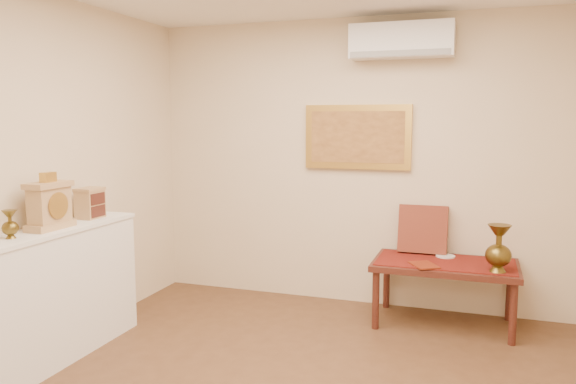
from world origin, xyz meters
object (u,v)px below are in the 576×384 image
at_px(mantel_clock, 50,205).
at_px(wooden_chest, 90,203).
at_px(brass_urn_tall, 499,243).
at_px(display_ledge, 30,304).
at_px(low_table, 445,270).

distance_m(mantel_clock, wooden_chest, 0.47).
bearing_deg(brass_urn_tall, wooden_chest, -162.20).
xyz_separation_m(display_ledge, low_table, (2.67, 1.88, -0.01)).
distance_m(wooden_chest, low_table, 3.00).
bearing_deg(wooden_chest, low_table, 23.97).
bearing_deg(mantel_clock, display_ledge, -95.34).
distance_m(display_ledge, low_table, 3.27).
bearing_deg(display_ledge, wooden_chest, 90.46).
bearing_deg(display_ledge, mantel_clock, 84.66).
bearing_deg(wooden_chest, display_ledge, -89.54).
height_order(display_ledge, low_table, display_ledge).
relative_size(mantel_clock, low_table, 0.34).
bearing_deg(low_table, brass_urn_tall, -25.63).
xyz_separation_m(display_ledge, wooden_chest, (-0.01, 0.69, 0.61)).
height_order(mantel_clock, low_table, mantel_clock).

